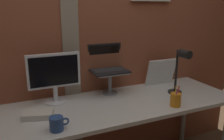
{
  "coord_description": "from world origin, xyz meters",
  "views": [
    {
      "loc": [
        -0.63,
        -1.51,
        1.52
      ],
      "look_at": [
        0.09,
        0.14,
        1.02
      ],
      "focal_mm": 36.92,
      "sensor_mm": 36.0,
      "label": 1
    }
  ],
  "objects": [
    {
      "name": "coffee_mug",
      "position": [
        -0.43,
        -0.19,
        0.82
      ],
      "size": [
        0.12,
        0.09,
        0.09
      ],
      "color": "#2D4C8C",
      "rests_on": "desk"
    },
    {
      "name": "monitor",
      "position": [
        -0.36,
        0.26,
        1.01
      ],
      "size": [
        0.41,
        0.18,
        0.4
      ],
      "color": "white",
      "rests_on": "desk"
    },
    {
      "name": "paper_clutter_stack",
      "position": [
        -0.52,
        0.04,
        0.79
      ],
      "size": [
        0.23,
        0.19,
        0.04
      ],
      "primitive_type": "cube",
      "rotation": [
        0.0,
        0.0,
        -0.29
      ],
      "color": "silver",
      "rests_on": "desk"
    },
    {
      "name": "desk",
      "position": [
        0.09,
        0.04,
        0.7
      ],
      "size": [
        2.02,
        0.67,
        0.77
      ],
      "color": "silver",
      "rests_on": "ground_plane"
    },
    {
      "name": "whiteboard_panel",
      "position": [
        0.68,
        0.29,
        0.9
      ],
      "size": [
        0.32,
        0.08,
        0.26
      ],
      "primitive_type": "cube",
      "rotation": [
        0.24,
        0.0,
        0.0
      ],
      "color": "white",
      "rests_on": "desk"
    },
    {
      "name": "laptop_stand",
      "position": [
        0.12,
        0.26,
        0.91
      ],
      "size": [
        0.28,
        0.22,
        0.2
      ],
      "color": "gray",
      "rests_on": "desk"
    },
    {
      "name": "brick_wall_back",
      "position": [
        0.0,
        0.44,
        1.16
      ],
      "size": [
        3.36,
        0.16,
        2.32
      ],
      "color": "brown",
      "rests_on": "ground_plane"
    },
    {
      "name": "laptop",
      "position": [
        0.12,
        0.32,
        1.04
      ],
      "size": [
        0.32,
        0.26,
        0.23
      ],
      "color": "black",
      "rests_on": "laptop_stand"
    },
    {
      "name": "pen_cup",
      "position": [
        0.48,
        -0.19,
        0.83
      ],
      "size": [
        0.08,
        0.08,
        0.16
      ],
      "color": "orange",
      "rests_on": "desk"
    },
    {
      "name": "desk_lamp",
      "position": [
        0.66,
        -0.01,
        1.03
      ],
      "size": [
        0.12,
        0.2,
        0.41
      ],
      "color": "black",
      "rests_on": "desk"
    }
  ]
}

